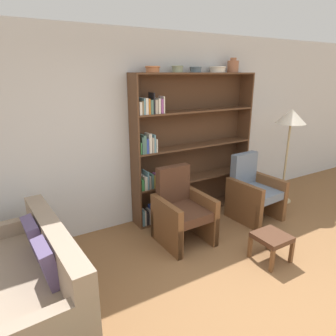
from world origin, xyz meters
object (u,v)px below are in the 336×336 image
object	(u,v)px
armchair_leather	(182,211)
bookshelf	(185,149)
bowl_terracotta	(218,69)
vase_tall	(233,66)
couch	(28,285)
bowl_brass	(153,69)
bowl_olive	(196,69)
footstool	(272,239)
floor_lamp	(291,121)
bowl_cream	(177,69)
armchair_cushioned	(253,192)

from	to	relation	value
armchair_leather	bookshelf	bearing A→B (deg)	-126.51
bookshelf	bowl_terracotta	world-z (taller)	bowl_terracotta
vase_tall	couch	bearing A→B (deg)	-162.66
bowl_brass	armchair_leather	distance (m)	1.93
bowl_olive	footstool	size ratio (longest dim) A/B	0.47
floor_lamp	bowl_olive	bearing A→B (deg)	162.92
bookshelf	bowl_cream	distance (m)	1.19
bowl_cream	armchair_cushioned	bearing A→B (deg)	-33.96
couch	armchair_leather	world-z (taller)	armchair_leather
bookshelf	vase_tall	xyz separation A→B (m)	(0.86, -0.03, 1.22)
bowl_cream	footstool	bearing A→B (deg)	-78.53
couch	armchair_cushioned	xyz separation A→B (m)	(3.27, 0.37, 0.12)
bowl_terracotta	armchair_cushioned	size ratio (longest dim) A/B	0.26
couch	armchair_leather	distance (m)	1.99
bookshelf	bowl_terracotta	distance (m)	1.30
vase_tall	floor_lamp	distance (m)	1.33
bowl_cream	armchair_leather	xyz separation A→B (m)	(-0.34, -0.67, -1.81)
bowl_olive	vase_tall	bearing A→B (deg)	0.00
bowl_terracotta	vase_tall	world-z (taller)	vase_tall
bowl_brass	bowl_terracotta	bearing A→B (deg)	0.00
bowl_cream	bowl_terracotta	bearing A→B (deg)	0.00
bookshelf	bowl_cream	world-z (taller)	bowl_cream
armchair_cushioned	floor_lamp	xyz separation A→B (m)	(0.93, 0.17, 1.01)
bowl_cream	bowl_terracotta	size ratio (longest dim) A/B	0.66
bowl_brass	vase_tall	size ratio (longest dim) A/B	0.95
armchair_leather	floor_lamp	distance (m)	2.47
couch	footstool	world-z (taller)	couch
bookshelf	bowl_olive	bearing A→B (deg)	-10.62
bookshelf	footstool	xyz separation A→B (m)	(0.17, -1.64, -0.78)
bowl_brass	bowl_cream	size ratio (longest dim) A/B	1.22
bookshelf	couch	xyz separation A→B (m)	(-2.45, -1.06, -0.76)
couch	footstool	distance (m)	2.68
couch	armchair_leather	bearing A→B (deg)	-82.97
bowl_terracotta	armchair_leather	distance (m)	2.20
bookshelf	floor_lamp	bearing A→B (deg)	-16.55
bowl_cream	couch	bearing A→B (deg)	-155.69
bowl_olive	floor_lamp	world-z (taller)	bowl_olive
couch	floor_lamp	xyz separation A→B (m)	(4.20, 0.54, 1.13)
bowl_cream	floor_lamp	distance (m)	2.14
bowl_terracotta	footstool	distance (m)	2.57
vase_tall	armchair_leather	bearing A→B (deg)	-153.91
floor_lamp	footstool	world-z (taller)	floor_lamp
bowl_terracotta	armchair_cushioned	world-z (taller)	bowl_terracotta
vase_tall	couch	world-z (taller)	vase_tall
bowl_terracotta	bookshelf	bearing A→B (deg)	177.13
bowl_cream	footstool	xyz separation A→B (m)	(0.33, -1.61, -1.96)
bookshelf	floor_lamp	xyz separation A→B (m)	(1.75, -0.52, 0.37)
armchair_leather	armchair_cushioned	distance (m)	1.33
bowl_cream	bowl_terracotta	distance (m)	0.72
bookshelf	vase_tall	size ratio (longest dim) A/B	10.10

